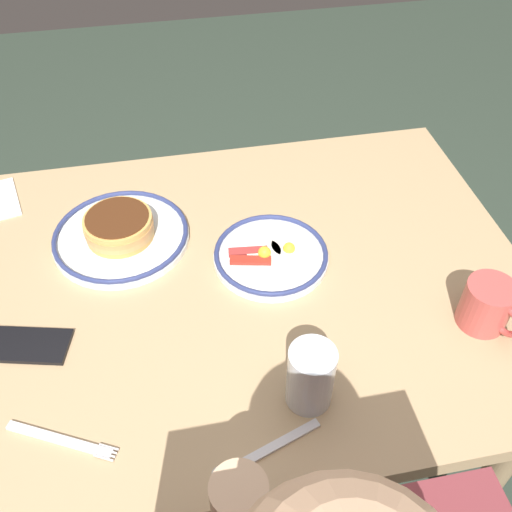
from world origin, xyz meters
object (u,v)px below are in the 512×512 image
(plate_center_pancakes, at_px, (120,233))
(coffee_mug, at_px, (488,305))
(cell_phone, at_px, (28,345))
(fork_near, at_px, (62,440))
(drinking_glass, at_px, (310,379))
(plate_near_main, at_px, (271,255))
(tea_spoon, at_px, (252,458))

(plate_center_pancakes, height_order, coffee_mug, coffee_mug)
(coffee_mug, relative_size, cell_phone, 0.80)
(fork_near, bearing_deg, cell_phone, -70.98)
(plate_center_pancakes, xyz_separation_m, cell_phone, (0.17, 0.24, -0.02))
(drinking_glass, bearing_deg, fork_near, 0.30)
(plate_near_main, relative_size, drinking_glass, 1.92)
(plate_center_pancakes, distance_m, tea_spoon, 0.54)
(drinking_glass, xyz_separation_m, cell_phone, (0.45, -0.19, -0.05))
(drinking_glass, height_order, fork_near, drinking_glass)
(plate_near_main, distance_m, coffee_mug, 0.41)
(plate_near_main, bearing_deg, coffee_mug, 146.26)
(coffee_mug, bearing_deg, tea_spoon, 21.19)
(coffee_mug, distance_m, cell_phone, 0.80)
(tea_spoon, bearing_deg, plate_center_pancakes, -71.11)
(plate_near_main, bearing_deg, cell_phone, 15.48)
(coffee_mug, height_order, fork_near, coffee_mug)
(plate_near_main, height_order, coffee_mug, coffee_mug)
(plate_center_pancakes, xyz_separation_m, fork_near, (0.10, 0.43, -0.02))
(coffee_mug, bearing_deg, cell_phone, -7.10)
(drinking_glass, bearing_deg, plate_near_main, -91.10)
(coffee_mug, distance_m, tea_spoon, 0.49)
(coffee_mug, bearing_deg, plate_near_main, -33.74)
(plate_near_main, xyz_separation_m, tea_spoon, (0.11, 0.40, -0.01))
(drinking_glass, relative_size, tea_spoon, 0.68)
(plate_center_pancakes, xyz_separation_m, coffee_mug, (-0.63, 0.34, 0.03))
(fork_near, bearing_deg, plate_near_main, -140.96)
(cell_phone, bearing_deg, coffee_mug, -173.23)
(plate_center_pancakes, bearing_deg, tea_spoon, 108.89)
(plate_near_main, xyz_separation_m, drinking_glass, (0.01, 0.32, 0.04))
(coffee_mug, xyz_separation_m, tea_spoon, (0.45, 0.18, -0.04))
(fork_near, bearing_deg, coffee_mug, -172.83)
(tea_spoon, bearing_deg, fork_near, -16.75)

